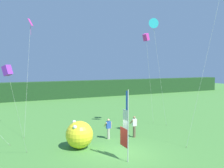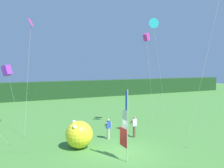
% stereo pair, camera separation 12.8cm
% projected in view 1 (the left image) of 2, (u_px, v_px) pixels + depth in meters
% --- Properties ---
extents(ground_plane, '(120.00, 120.00, 0.00)m').
position_uv_depth(ground_plane, '(123.00, 154.00, 15.76)').
color(ground_plane, '#478438').
extents(distant_treeline, '(80.00, 2.40, 3.09)m').
position_uv_depth(distant_treeline, '(46.00, 90.00, 41.77)').
color(distant_treeline, '#1E421E').
rests_on(distant_treeline, ground).
extents(banner_flag, '(0.06, 1.03, 4.42)m').
position_uv_depth(banner_flag, '(126.00, 127.00, 14.58)').
color(banner_flag, '#B7B7BC').
rests_on(banner_flag, ground).
extents(person_near_banner, '(0.55, 0.48, 1.64)m').
position_uv_depth(person_near_banner, '(108.00, 128.00, 18.98)').
color(person_near_banner, '#B7B2A3').
rests_on(person_near_banner, ground).
extents(person_mid_field, '(0.55, 0.48, 1.75)m').
position_uv_depth(person_mid_field, '(134.00, 126.00, 19.42)').
color(person_mid_field, brown).
rests_on(person_mid_field, ground).
extents(inflatable_balloon, '(1.95, 1.95, 1.96)m').
position_uv_depth(inflatable_balloon, '(79.00, 135.00, 16.83)').
color(inflatable_balloon, yellow).
rests_on(inflatable_balloon, ground).
extents(kite_magenta_diamond_0, '(1.15, 1.71, 9.84)m').
position_uv_depth(kite_magenta_diamond_0, '(30.00, 33.00, 20.06)').
color(kite_magenta_diamond_0, brown).
rests_on(kite_magenta_diamond_0, ground).
extents(kite_magenta_box_2, '(2.16, 1.47, 8.90)m').
position_uv_depth(kite_magenta_box_2, '(146.00, 38.00, 22.25)').
color(kite_magenta_box_2, brown).
rests_on(kite_magenta_box_2, ground).
extents(kite_purple_box_4, '(1.43, 2.80, 5.90)m').
position_uv_depth(kite_purple_box_4, '(7.00, 71.00, 12.94)').
color(kite_purple_box_4, brown).
rests_on(kite_purple_box_4, ground).
extents(kite_cyan_delta_5, '(2.79, 1.14, 10.02)m').
position_uv_depth(kite_cyan_delta_5, '(153.00, 24.00, 20.96)').
color(kite_cyan_delta_5, brown).
rests_on(kite_cyan_delta_5, ground).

